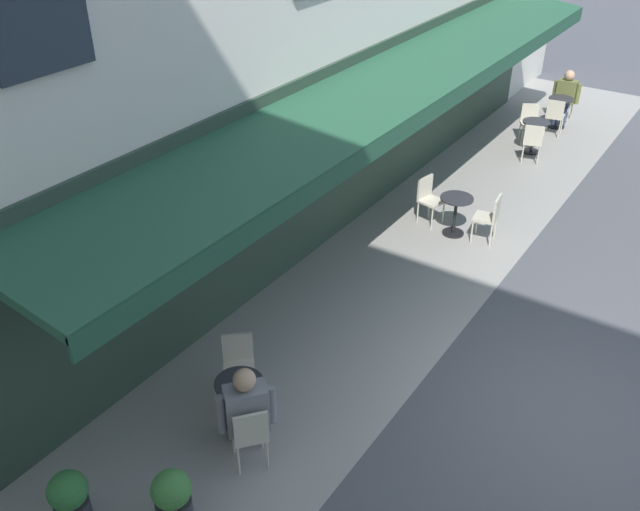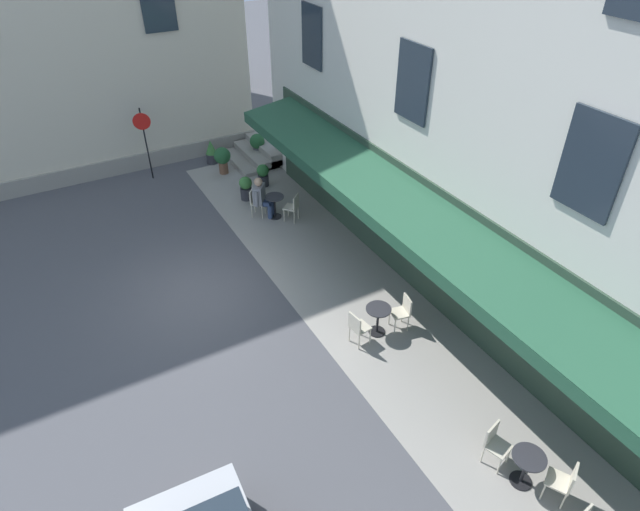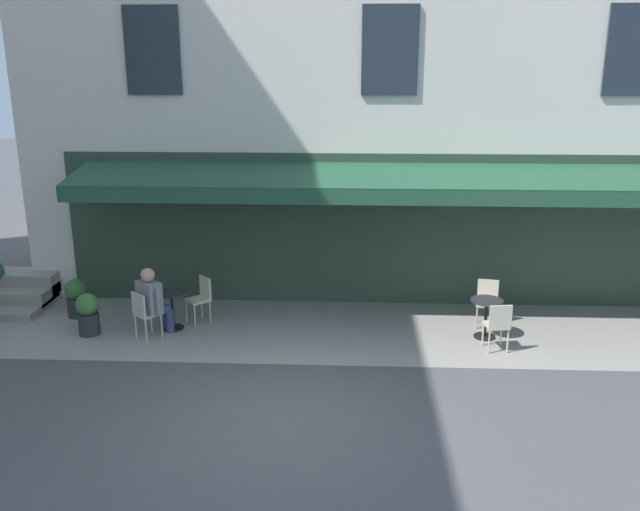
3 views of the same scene
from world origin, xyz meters
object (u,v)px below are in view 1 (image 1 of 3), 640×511
cafe_chair_cream_corner_right (239,361)px  seated_patron_in_grey (246,408)px  cafe_chair_cream_corner_left (428,196)px  seated_companion_in_olive (565,95)px  potted_plant_by_steps (70,501)px  cafe_chair_cream_facing_street (555,114)px  cafe_chair_cream_under_awning (566,99)px  cafe_table_mid_terrace (534,132)px  cafe_chair_cream_by_window (533,140)px  cafe_chair_cream_near_door (490,215)px  cafe_table_near_entrance (240,398)px  cafe_table_far_end (456,210)px  cafe_chair_cream_kerbside (530,120)px  cafe_table_streetside (560,108)px  potted_plant_under_sign (173,501)px  cafe_chair_cream_back_row (250,432)px

cafe_chair_cream_corner_right → seated_patron_in_grey: seated_patron_in_grey is taller
cafe_chair_cream_corner_left → seated_companion_in_olive: bearing=175.8°
cafe_chair_cream_corner_left → potted_plant_by_steps: cafe_chair_cream_corner_left is taller
cafe_chair_cream_facing_street → cafe_chair_cream_under_awning: bearing=-174.7°
cafe_table_mid_terrace → cafe_chair_cream_by_window: (0.61, 0.17, 0.06)m
cafe_chair_cream_near_door → seated_companion_in_olive: size_ratio=0.69×
cafe_table_near_entrance → cafe_chair_cream_corner_right: (-0.48, -0.42, 0.06)m
cafe_table_mid_terrace → cafe_chair_cream_by_window: 0.63m
cafe_table_mid_terrace → potted_plant_by_steps: 12.59m
cafe_chair_cream_under_awning → cafe_table_far_end: size_ratio=1.21×
cafe_table_mid_terrace → cafe_chair_cream_by_window: cafe_chair_cream_by_window is taller
cafe_chair_cream_corner_right → potted_plant_by_steps: (2.59, -0.14, -0.13)m
cafe_chair_cream_corner_right → cafe_chair_cream_kerbside: 10.53m
cafe_chair_cream_kerbside → cafe_chair_cream_near_door: same height
cafe_table_streetside → cafe_table_far_end: same height
seated_patron_in_grey → potted_plant_by_steps: 2.07m
cafe_table_near_entrance → cafe_table_far_end: (-5.96, 0.15, 0.00)m
cafe_table_far_end → potted_plant_under_sign: 7.48m
cafe_chair_cream_under_awning → seated_patron_in_grey: bearing=1.3°
cafe_table_near_entrance → cafe_table_mid_terrace: same height
cafe_chair_cream_back_row → cafe_table_mid_terrace: 10.87m
cafe_table_near_entrance → cafe_chair_cream_under_awning: (-12.98, 0.01, 0.06)m
cafe_chair_cream_kerbside → potted_plant_under_sign: 12.54m
cafe_table_streetside → cafe_chair_cream_near_door: bearing=6.6°
cafe_chair_cream_back_row → cafe_table_streetside: 12.76m
cafe_chair_cream_back_row → cafe_chair_cream_by_window: bearing=-178.6°
cafe_chair_cream_corner_right → cafe_chair_cream_corner_left: size_ratio=1.00×
cafe_chair_cream_by_window → cafe_table_far_end: 3.89m
cafe_table_far_end → potted_plant_under_sign: potted_plant_under_sign is taller
potted_plant_by_steps → potted_plant_under_sign: (-0.59, 0.90, 0.01)m
cafe_chair_cream_back_row → cafe_chair_cream_facing_street: size_ratio=1.00×
cafe_chair_cream_kerbside → seated_companion_in_olive: seated_companion_in_olive is taller
cafe_table_far_end → cafe_table_mid_terrace: bearing=-178.9°
cafe_table_mid_terrace → seated_companion_in_olive: seated_companion_in_olive is taller
cafe_table_near_entrance → cafe_table_mid_terrace: 10.46m
cafe_chair_cream_back_row → cafe_chair_cream_under_awning: (-13.39, -0.47, 0.00)m
cafe_table_streetside → cafe_chair_cream_under_awning: 0.63m
cafe_chair_cream_corner_left → potted_plant_under_sign: bearing=6.1°
cafe_table_near_entrance → cafe_table_streetside: 12.35m
cafe_chair_cream_near_door → cafe_chair_cream_corner_left: bearing=-92.2°
cafe_table_mid_terrace → cafe_chair_cream_facing_street: (-1.27, 0.07, 0.06)m
seated_patron_in_grey → potted_plant_by_steps: (1.85, -0.87, -0.29)m
cafe_chair_cream_corner_right → cafe_table_near_entrance: bearing=41.1°
cafe_table_streetside → potted_plant_under_sign: potted_plant_under_sign is taller
cafe_table_mid_terrace → seated_companion_in_olive: bearing=-179.1°
cafe_table_far_end → seated_patron_in_grey: (6.22, 0.17, 0.22)m
cafe_table_streetside → cafe_chair_cream_corner_left: 6.28m
potted_plant_by_steps → cafe_table_streetside: bearing=177.6°
cafe_chair_cream_by_window → cafe_chair_cream_kerbside: bearing=-157.4°
cafe_table_streetside → cafe_chair_cream_facing_street: 0.63m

